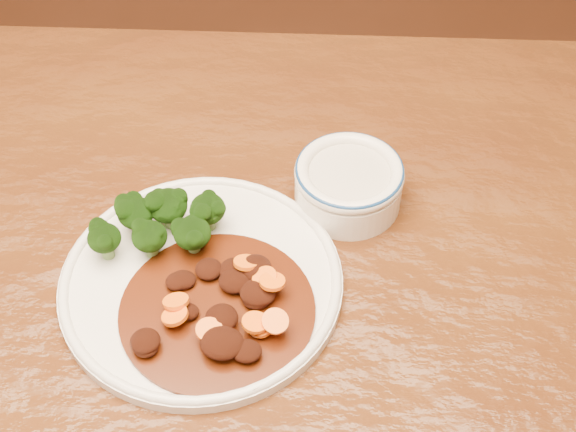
# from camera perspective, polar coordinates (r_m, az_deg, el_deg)

# --- Properties ---
(dining_table) EXTENTS (1.55, 0.99, 0.75)m
(dining_table) POSITION_cam_1_polar(r_m,az_deg,el_deg) (0.85, -8.70, -9.65)
(dining_table) COLOR #4E280D
(dining_table) RESTS_ON ground
(dinner_plate) EXTENTS (0.28, 0.28, 0.02)m
(dinner_plate) POSITION_cam_1_polar(r_m,az_deg,el_deg) (0.79, -6.19, -4.63)
(dinner_plate) COLOR white
(dinner_plate) RESTS_ON dining_table
(broccoli_florets) EXTENTS (0.13, 0.08, 0.05)m
(broccoli_florets) POSITION_cam_1_polar(r_m,az_deg,el_deg) (0.80, -8.92, -0.40)
(broccoli_florets) COLOR #69934C
(broccoli_florets) RESTS_ON dinner_plate
(mince_stew) EXTENTS (0.18, 0.18, 0.03)m
(mince_stew) POSITION_cam_1_polar(r_m,az_deg,el_deg) (0.75, -4.73, -6.38)
(mince_stew) COLOR #4A1B07
(mince_stew) RESTS_ON dinner_plate
(dip_bowl) EXTENTS (0.12, 0.12, 0.05)m
(dip_bowl) POSITION_cam_1_polar(r_m,az_deg,el_deg) (0.84, 4.33, 2.40)
(dip_bowl) COLOR white
(dip_bowl) RESTS_ON dining_table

